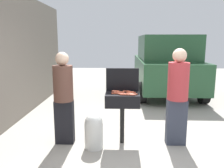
# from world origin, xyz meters

# --- Properties ---
(ground_plane) EXTENTS (24.00, 24.00, 0.00)m
(ground_plane) POSITION_xyz_m (0.00, 0.00, 0.00)
(ground_plane) COLOR #9E998E
(house_wall_side) EXTENTS (0.24, 8.00, 2.97)m
(house_wall_side) POSITION_xyz_m (-2.72, 1.00, 1.48)
(house_wall_side) COLOR slate
(house_wall_side) RESTS_ON ground
(bbq_grill) EXTENTS (0.60, 0.44, 0.93)m
(bbq_grill) POSITION_xyz_m (-0.20, 0.23, 0.78)
(bbq_grill) COLOR black
(bbq_grill) RESTS_ON ground
(grill_lid_open) EXTENTS (0.60, 0.05, 0.42)m
(grill_lid_open) POSITION_xyz_m (-0.20, 0.45, 1.14)
(grill_lid_open) COLOR black
(grill_lid_open) RESTS_ON bbq_grill
(hot_dog_0) EXTENTS (0.13, 0.03, 0.03)m
(hot_dog_0) POSITION_xyz_m (-0.23, 0.21, 0.94)
(hot_dog_0) COLOR #B74C33
(hot_dog_0) RESTS_ON bbq_grill
(hot_dog_1) EXTENTS (0.13, 0.04, 0.03)m
(hot_dog_1) POSITION_xyz_m (-0.03, 0.23, 0.94)
(hot_dog_1) COLOR #AD4228
(hot_dog_1) RESTS_ON bbq_grill
(hot_dog_2) EXTENTS (0.13, 0.04, 0.03)m
(hot_dog_2) POSITION_xyz_m (-0.32, 0.16, 0.94)
(hot_dog_2) COLOR #AD4228
(hot_dog_2) RESTS_ON bbq_grill
(hot_dog_3) EXTENTS (0.13, 0.04, 0.03)m
(hot_dog_3) POSITION_xyz_m (-0.06, 0.28, 0.94)
(hot_dog_3) COLOR #AD4228
(hot_dog_3) RESTS_ON bbq_grill
(hot_dog_4) EXTENTS (0.13, 0.04, 0.03)m
(hot_dog_4) POSITION_xyz_m (-0.08, 0.14, 0.94)
(hot_dog_4) COLOR #C6593D
(hot_dog_4) RESTS_ON bbq_grill
(hot_dog_5) EXTENTS (0.13, 0.04, 0.03)m
(hot_dog_5) POSITION_xyz_m (-0.21, 0.11, 0.94)
(hot_dog_5) COLOR #B74C33
(hot_dog_5) RESTS_ON bbq_grill
(hot_dog_6) EXTENTS (0.13, 0.03, 0.03)m
(hot_dog_6) POSITION_xyz_m (-0.07, 0.18, 0.94)
(hot_dog_6) COLOR #C6593D
(hot_dog_6) RESTS_ON bbq_grill
(hot_dog_7) EXTENTS (0.13, 0.03, 0.03)m
(hot_dog_7) POSITION_xyz_m (-0.28, 0.24, 0.94)
(hot_dog_7) COLOR #C6593D
(hot_dog_7) RESTS_ON bbq_grill
(hot_dog_8) EXTENTS (0.13, 0.03, 0.03)m
(hot_dog_8) POSITION_xyz_m (-0.12, 0.34, 0.94)
(hot_dog_8) COLOR #B74C33
(hot_dog_8) RESTS_ON bbq_grill
(hot_dog_9) EXTENTS (0.13, 0.04, 0.03)m
(hot_dog_9) POSITION_xyz_m (-0.23, 0.27, 0.94)
(hot_dog_9) COLOR #AD4228
(hot_dog_9) RESTS_ON bbq_grill
(hot_dog_10) EXTENTS (0.13, 0.03, 0.03)m
(hot_dog_10) POSITION_xyz_m (-0.32, 0.32, 0.94)
(hot_dog_10) COLOR #C6593D
(hot_dog_10) RESTS_ON bbq_grill
(hot_dog_11) EXTENTS (0.13, 0.03, 0.03)m
(hot_dog_11) POSITION_xyz_m (-0.17, 0.08, 0.94)
(hot_dog_11) COLOR #AD4228
(hot_dog_11) RESTS_ON bbq_grill
(hot_dog_12) EXTENTS (0.13, 0.04, 0.03)m
(hot_dog_12) POSITION_xyz_m (-0.32, 0.36, 0.94)
(hot_dog_12) COLOR #C6593D
(hot_dog_12) RESTS_ON bbq_grill
(hot_dog_13) EXTENTS (0.13, 0.04, 0.03)m
(hot_dog_13) POSITION_xyz_m (-0.05, 0.06, 0.94)
(hot_dog_13) COLOR #C6593D
(hot_dog_13) RESTS_ON bbq_grill
(hot_dog_14) EXTENTS (0.13, 0.04, 0.03)m
(hot_dog_14) POSITION_xyz_m (-0.01, 0.10, 0.94)
(hot_dog_14) COLOR #B74C33
(hot_dog_14) RESTS_ON bbq_grill
(propane_tank) EXTENTS (0.32, 0.32, 0.62)m
(propane_tank) POSITION_xyz_m (-0.69, -0.00, 0.32)
(propane_tank) COLOR silver
(propane_tank) RESTS_ON ground
(person_left) EXTENTS (0.35, 0.35, 1.65)m
(person_left) POSITION_xyz_m (-1.24, 0.19, 0.90)
(person_left) COLOR black
(person_left) RESTS_ON ground
(person_right) EXTENTS (0.36, 0.36, 1.72)m
(person_right) POSITION_xyz_m (0.77, 0.22, 0.93)
(person_right) COLOR #333847
(person_right) RESTS_ON ground
(parked_minivan) EXTENTS (2.05, 4.41, 2.02)m
(parked_minivan) POSITION_xyz_m (1.35, 4.50, 1.03)
(parked_minivan) COLOR #234C2D
(parked_minivan) RESTS_ON ground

